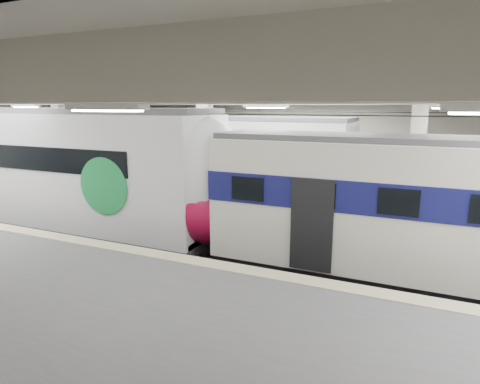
% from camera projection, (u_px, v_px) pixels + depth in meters
% --- Properties ---
extents(station_hall, '(36.00, 24.00, 5.75)m').
position_uv_depth(station_hall, '(219.00, 169.00, 11.10)').
color(station_hall, black).
rests_on(station_hall, ground).
extents(modern_emu, '(15.34, 3.16, 4.87)m').
position_uv_depth(modern_emu, '(82.00, 173.00, 15.52)').
color(modern_emu, white).
rests_on(modern_emu, ground).
extents(older_rer, '(12.55, 2.77, 4.18)m').
position_uv_depth(older_rer, '(438.00, 212.00, 10.66)').
color(older_rer, white).
rests_on(older_rer, ground).
extents(far_train, '(14.18, 3.53, 4.49)m').
position_uv_depth(far_train, '(205.00, 161.00, 19.51)').
color(far_train, white).
rests_on(far_train, ground).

